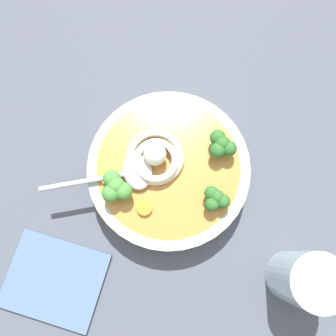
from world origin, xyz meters
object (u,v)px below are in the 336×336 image
at_px(soup_bowl, 168,172).
at_px(noodle_pile, 155,158).
at_px(soup_spoon, 130,173).
at_px(drinking_glass, 304,279).
at_px(folded_napkin, 55,280).

xyz_separation_m(soup_bowl, noodle_pile, (-0.02, -0.00, 0.04)).
distance_m(noodle_pile, soup_spoon, 0.04).
relative_size(soup_bowl, drinking_glass, 2.20).
height_order(soup_bowl, soup_spoon, soup_spoon).
height_order(noodle_pile, soup_spoon, noodle_pile).
distance_m(soup_bowl, folded_napkin, 0.24).
bearing_deg(soup_bowl, drinking_glass, -4.84).
bearing_deg(noodle_pile, soup_spoon, -112.91).
height_order(soup_spoon, folded_napkin, soup_spoon).
relative_size(soup_bowl, noodle_pile, 2.57).
xyz_separation_m(soup_bowl, soup_spoon, (-0.04, -0.04, 0.03)).
bearing_deg(noodle_pile, drinking_glass, -4.21).
xyz_separation_m(soup_spoon, drinking_glass, (0.29, 0.02, -0.01)).
relative_size(soup_bowl, soup_spoon, 1.72).
bearing_deg(drinking_glass, folded_napkin, -143.80).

